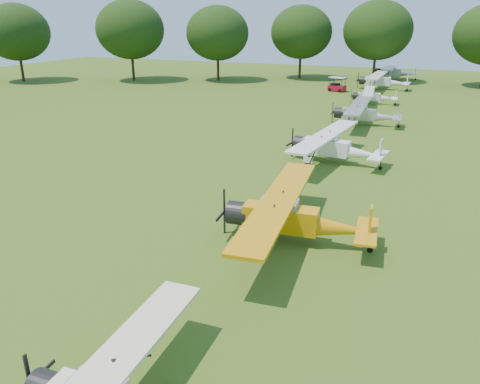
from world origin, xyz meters
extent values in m
plane|color=#315014|center=(0.00, 0.00, 0.00)|extent=(160.00, 160.00, 0.00)
cylinder|color=#301E12|center=(-2.12, 56.74, 2.37)|extent=(0.44, 0.44, 4.74)
ellipsoid|color=black|center=(-2.12, 56.74, 8.16)|extent=(11.05, 11.05, 9.39)
cylinder|color=#301E12|center=(-14.75, 56.54, 2.24)|extent=(0.44, 0.44, 4.49)
ellipsoid|color=black|center=(-14.75, 56.54, 7.73)|extent=(10.47, 10.47, 8.90)
cylinder|color=#301E12|center=(-26.90, 48.50, 2.22)|extent=(0.44, 0.44, 4.44)
ellipsoid|color=black|center=(-26.90, 48.50, 7.65)|extent=(10.36, 10.36, 8.80)
cylinder|color=#301E12|center=(-40.16, 42.92, 2.39)|extent=(0.44, 0.44, 4.77)
ellipsoid|color=black|center=(-40.16, 42.92, 8.22)|extent=(11.14, 11.14, 9.47)
cylinder|color=#301E12|center=(-57.03, 35.30, 2.28)|extent=(0.44, 0.44, 4.56)
ellipsoid|color=black|center=(-57.03, 35.30, 7.85)|extent=(10.64, 10.64, 9.04)
cube|color=black|center=(-2.12, -18.68, 0.96)|extent=(0.06, 0.11, 1.91)
cube|color=#EFE7C5|center=(0.11, -18.63, 1.68)|extent=(1.54, 9.68, 0.13)
cube|color=orange|center=(1.08, -5.99, 1.18)|extent=(3.68, 1.36, 1.18)
cone|color=orange|center=(4.11, -5.75, 1.01)|extent=(3.22, 1.26, 1.01)
cube|color=#8CA5B2|center=(0.97, -6.00, 1.80)|extent=(1.88, 1.18, 0.62)
cylinder|color=black|center=(-1.05, -6.17, 1.18)|extent=(1.10, 1.25, 1.17)
cube|color=black|center=(-1.78, -6.23, 1.18)|extent=(0.08, 0.14, 2.36)
cube|color=orange|center=(0.97, -6.00, 2.08)|extent=(2.59, 12.03, 0.16)
cube|color=orange|center=(5.23, -5.66, 1.58)|extent=(0.16, 0.63, 1.46)
cube|color=orange|center=(5.12, -5.67, 1.07)|extent=(1.21, 3.22, 0.10)
cylinder|color=black|center=(0.29, -7.47, 0.34)|extent=(0.69, 0.23, 0.68)
cylinder|color=black|center=(0.07, -4.66, 0.34)|extent=(0.69, 0.23, 0.68)
cylinder|color=black|center=(5.34, -5.65, 0.14)|extent=(0.28, 0.11, 0.27)
cube|color=white|center=(0.33, 8.01, 1.14)|extent=(3.57, 1.47, 1.14)
cone|color=white|center=(3.22, 7.63, 0.97)|extent=(3.13, 1.36, 0.97)
cube|color=#8CA5B2|center=(0.22, 8.03, 1.73)|extent=(1.85, 1.21, 0.60)
cylinder|color=black|center=(-1.71, 8.28, 1.14)|extent=(1.11, 1.24, 1.13)
cube|color=black|center=(-2.41, 8.37, 1.14)|extent=(0.08, 0.14, 2.27)
cube|color=white|center=(0.22, 8.03, 2.00)|extent=(3.06, 11.58, 0.15)
cube|color=white|center=(4.30, 7.49, 1.51)|extent=(0.19, 0.60, 1.41)
cube|color=white|center=(4.19, 7.50, 1.03)|extent=(1.31, 3.12, 0.10)
cylinder|color=black|center=(-0.71, 6.79, 0.32)|extent=(0.67, 0.26, 0.65)
cylinder|color=black|center=(-0.35, 9.47, 0.32)|extent=(0.67, 0.26, 0.65)
cylinder|color=black|center=(4.40, 7.47, 0.13)|extent=(0.27, 0.12, 0.26)
cube|color=silver|center=(0.66, 21.93, 1.08)|extent=(3.33, 1.08, 1.08)
cone|color=silver|center=(3.44, 22.02, 0.93)|extent=(2.91, 1.02, 0.93)
cube|color=#8CA5B2|center=(0.55, 21.93, 1.65)|extent=(1.68, 1.00, 0.57)
cylinder|color=black|center=(-1.30, 21.87, 1.08)|extent=(0.96, 1.10, 1.07)
cube|color=black|center=(-1.97, 21.85, 1.08)|extent=(0.07, 0.13, 2.17)
cube|color=silver|center=(0.55, 21.93, 1.91)|extent=(1.83, 10.97, 0.14)
cube|color=silver|center=(4.47, 22.05, 1.44)|extent=(0.12, 0.57, 1.34)
cube|color=silver|center=(4.37, 22.05, 0.98)|extent=(0.96, 2.91, 0.09)
cylinder|color=black|center=(-0.13, 20.62, 0.31)|extent=(0.62, 0.18, 0.62)
cylinder|color=black|center=(-0.21, 23.20, 0.31)|extent=(0.62, 0.18, 0.62)
cylinder|color=black|center=(4.57, 22.05, 0.12)|extent=(0.25, 0.09, 0.25)
cube|color=white|center=(0.04, 34.68, 0.89)|extent=(2.78, 1.06, 0.89)
cone|color=white|center=(2.33, 34.89, 0.77)|extent=(2.44, 0.98, 0.77)
cube|color=#8CA5B2|center=(-0.04, 34.67, 1.36)|extent=(1.43, 0.91, 0.47)
cylinder|color=black|center=(-1.56, 34.52, 0.89)|extent=(0.84, 0.95, 0.88)
cube|color=black|center=(-2.11, 34.47, 0.89)|extent=(0.06, 0.11, 1.79)
cube|color=white|center=(-0.04, 34.67, 1.57)|extent=(2.07, 9.09, 0.12)
cube|color=white|center=(3.18, 34.97, 1.19)|extent=(0.13, 0.47, 1.11)
cube|color=white|center=(3.09, 34.96, 0.81)|extent=(0.94, 2.44, 0.08)
cylinder|color=black|center=(-0.53, 33.55, 0.26)|extent=(0.52, 0.18, 0.51)
cylinder|color=black|center=(-0.73, 35.67, 0.26)|extent=(0.52, 0.18, 0.51)
cylinder|color=black|center=(3.26, 34.98, 0.10)|extent=(0.21, 0.09, 0.20)
cube|color=white|center=(-0.42, 47.84, 1.19)|extent=(3.66, 1.19, 1.19)
cone|color=white|center=(2.64, 47.75, 1.02)|extent=(3.20, 1.12, 1.02)
cube|color=#8CA5B2|center=(-0.53, 47.84, 1.81)|extent=(1.84, 1.10, 0.62)
cylinder|color=black|center=(-2.57, 47.91, 1.19)|extent=(1.06, 1.21, 1.18)
cube|color=black|center=(-3.30, 47.93, 1.19)|extent=(0.07, 0.14, 2.38)
cube|color=white|center=(-0.53, 47.84, 2.10)|extent=(2.01, 12.06, 0.16)
cube|color=white|center=(3.77, 47.71, 1.59)|extent=(0.13, 0.63, 1.47)
cube|color=white|center=(3.66, 47.71, 1.08)|extent=(1.06, 3.20, 0.10)
cylinder|color=black|center=(-1.37, 46.45, 0.34)|extent=(0.69, 0.20, 0.68)
cylinder|color=black|center=(-1.28, 49.28, 0.34)|extent=(0.69, 0.20, 0.68)
cylinder|color=black|center=(3.89, 47.71, 0.14)|extent=(0.27, 0.10, 0.27)
cube|color=silver|center=(0.25, 61.49, 1.16)|extent=(3.53, 1.08, 1.16)
cone|color=silver|center=(3.22, 61.46, 0.99)|extent=(3.09, 1.02, 0.99)
cube|color=#8CA5B2|center=(0.14, 61.50, 1.76)|extent=(1.77, 1.03, 0.61)
cylinder|color=black|center=(-1.84, 61.52, 1.16)|extent=(1.00, 1.15, 1.14)
cube|color=black|center=(-2.56, 61.52, 1.16)|extent=(0.07, 0.13, 2.31)
cube|color=silver|center=(0.14, 61.50, 2.04)|extent=(1.72, 11.68, 0.15)
cube|color=silver|center=(4.32, 61.45, 1.54)|extent=(0.12, 0.61, 1.43)
cube|color=silver|center=(4.21, 61.45, 1.05)|extent=(0.97, 3.09, 0.10)
cylinder|color=black|center=(-0.65, 60.13, 0.33)|extent=(0.66, 0.18, 0.66)
cylinder|color=black|center=(-0.62, 62.88, 0.33)|extent=(0.66, 0.18, 0.66)
cylinder|color=black|center=(4.43, 61.45, 0.13)|extent=(0.26, 0.09, 0.26)
cube|color=#A50B21|center=(-5.62, 43.45, 0.49)|extent=(2.68, 1.95, 0.76)
cube|color=black|center=(-5.93, 43.55, 0.93)|extent=(1.29, 1.43, 0.49)
cube|color=white|center=(-5.62, 43.45, 1.99)|extent=(2.61, 2.03, 0.09)
cylinder|color=black|center=(-6.60, 43.04, 0.24)|extent=(0.50, 0.29, 0.48)
cylinder|color=black|center=(-6.20, 44.34, 0.24)|extent=(0.50, 0.29, 0.48)
cylinder|color=black|center=(-5.03, 42.56, 0.24)|extent=(0.50, 0.29, 0.48)
cylinder|color=black|center=(-4.63, 43.86, 0.24)|extent=(0.50, 0.29, 0.48)
camera|label=1|loc=(6.95, -25.90, 10.33)|focal=35.00mm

